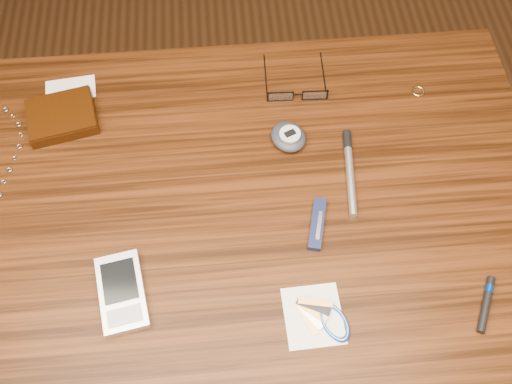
# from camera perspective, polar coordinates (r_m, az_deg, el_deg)

# --- Properties ---
(ground) EXTENTS (3.80, 3.80, 0.00)m
(ground) POSITION_cam_1_polar(r_m,az_deg,el_deg) (1.59, -1.10, -14.67)
(ground) COLOR #472814
(ground) RESTS_ON ground
(desk) EXTENTS (1.00, 0.70, 0.75)m
(desk) POSITION_cam_1_polar(r_m,az_deg,el_deg) (0.98, -1.74, -4.79)
(desk) COLOR #361808
(desk) RESTS_ON ground
(wallet_and_card) EXTENTS (0.13, 0.15, 0.02)m
(wallet_and_card) POSITION_cam_1_polar(r_m,az_deg,el_deg) (1.02, -18.84, 7.21)
(wallet_and_card) COLOR black
(wallet_and_card) RESTS_ON desk
(eyeglasses) EXTENTS (0.11, 0.11, 0.02)m
(eyeglasses) POSITION_cam_1_polar(r_m,az_deg,el_deg) (1.00, 4.15, 9.81)
(eyeglasses) COLOR black
(eyeglasses) RESTS_ON desk
(gold_ring) EXTENTS (0.03, 0.03, 0.00)m
(gold_ring) POSITION_cam_1_polar(r_m,az_deg,el_deg) (1.05, 15.89, 9.66)
(gold_ring) COLOR tan
(gold_ring) RESTS_ON desk
(pda_phone) EXTENTS (0.08, 0.13, 0.02)m
(pda_phone) POSITION_cam_1_polar(r_m,az_deg,el_deg) (0.84, -13.26, -9.74)
(pda_phone) COLOR silver
(pda_phone) RESTS_ON desk
(pedometer) EXTENTS (0.08, 0.08, 0.03)m
(pedometer) POSITION_cam_1_polar(r_m,az_deg,el_deg) (0.95, 3.26, 5.56)
(pedometer) COLOR #20202A
(pedometer) RESTS_ON desk
(notepad_keys) EXTENTS (0.10, 0.09, 0.01)m
(notepad_keys) POSITION_cam_1_polar(r_m,az_deg,el_deg) (0.82, 6.77, -12.41)
(notepad_keys) COLOR silver
(notepad_keys) RESTS_ON desk
(pocket_knife) EXTENTS (0.04, 0.09, 0.01)m
(pocket_knife) POSITION_cam_1_polar(r_m,az_deg,el_deg) (0.87, 6.14, -3.20)
(pocket_knife) COLOR #0F1634
(pocket_knife) RESTS_ON desk
(silver_pen) EXTENTS (0.03, 0.16, 0.01)m
(silver_pen) POSITION_cam_1_polar(r_m,az_deg,el_deg) (0.93, 9.32, 2.66)
(silver_pen) COLOR silver
(silver_pen) RESTS_ON desk
(black_blue_pen) EXTENTS (0.05, 0.08, 0.01)m
(black_blue_pen) POSITION_cam_1_polar(r_m,az_deg,el_deg) (0.88, 22.06, -10.18)
(black_blue_pen) COLOR black
(black_blue_pen) RESTS_ON desk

